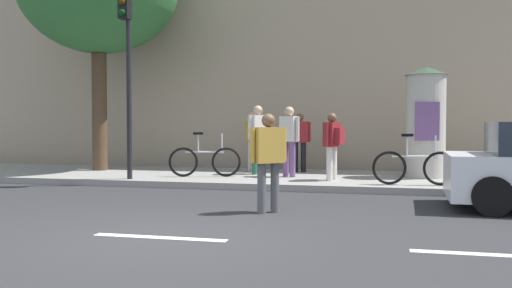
{
  "coord_description": "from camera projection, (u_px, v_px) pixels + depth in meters",
  "views": [
    {
      "loc": [
        2.86,
        -6.58,
        1.48
      ],
      "look_at": [
        0.79,
        2.0,
        1.14
      ],
      "focal_mm": 38.94,
      "sensor_mm": 36.0,
      "label": 1
    }
  ],
  "objects": [
    {
      "name": "building_backdrop",
      "position": [
        303.0,
        8.0,
        18.57
      ],
      "size": [
        36.0,
        5.0,
        10.61
      ],
      "primitive_type": "cube",
      "color": "tan",
      "rests_on": "ground_plane"
    },
    {
      "name": "bicycle_leaning",
      "position": [
        205.0,
        161.0,
        13.55
      ],
      "size": [
        1.73,
        0.5,
        1.09
      ],
      "color": "black",
      "rests_on": "sidewalk_curb"
    },
    {
      "name": "traffic_light",
      "position": [
        127.0,
        51.0,
        12.81
      ],
      "size": [
        0.24,
        0.45,
        4.44
      ],
      "color": "black",
      "rests_on": "sidewalk_curb"
    },
    {
      "name": "lane_markings",
      "position": [
        160.0,
        237.0,
        7.12
      ],
      "size": [
        25.8,
        0.16,
        0.01
      ],
      "color": "silver",
      "rests_on": "ground_plane"
    },
    {
      "name": "pedestrian_in_light_jacket",
      "position": [
        258.0,
        133.0,
        14.21
      ],
      "size": [
        0.45,
        0.58,
        1.76
      ],
      "color": "#1E5938",
      "rests_on": "sidewalk_curb"
    },
    {
      "name": "poster_column",
      "position": [
        426.0,
        121.0,
        13.35
      ],
      "size": [
        1.02,
        1.02,
        2.66
      ],
      "color": "#B2ADA3",
      "rests_on": "sidewalk_curb"
    },
    {
      "name": "sidewalk_curb",
      "position": [
        272.0,
        178.0,
        13.92
      ],
      "size": [
        36.0,
        4.0,
        0.15
      ],
      "primitive_type": "cube",
      "color": "gray",
      "rests_on": "ground_plane"
    },
    {
      "name": "bicycle_upright",
      "position": [
        415.0,
        167.0,
        11.75
      ],
      "size": [
        1.77,
        0.22,
        1.09
      ],
      "color": "black",
      "rests_on": "sidewalk_curb"
    },
    {
      "name": "pedestrian_in_red_top",
      "position": [
        289.0,
        136.0,
        13.49
      ],
      "size": [
        0.54,
        0.41,
        1.71
      ],
      "color": "#724C84",
      "rests_on": "sidewalk_curb"
    },
    {
      "name": "pedestrian_with_bag",
      "position": [
        333.0,
        140.0,
        12.66
      ],
      "size": [
        0.48,
        0.62,
        1.54
      ],
      "color": "silver",
      "rests_on": "sidewalk_curb"
    },
    {
      "name": "pedestrian_near_pole",
      "position": [
        300.0,
        138.0,
        14.82
      ],
      "size": [
        0.58,
        0.36,
        1.57
      ],
      "color": "black",
      "rests_on": "sidewalk_curb"
    },
    {
      "name": "pedestrian_tallest",
      "position": [
        268.0,
        154.0,
        9.02
      ],
      "size": [
        0.53,
        0.52,
        1.62
      ],
      "color": "#4C4C51",
      "rests_on": "ground_plane"
    },
    {
      "name": "pedestrian_with_backpack",
      "position": [
        252.0,
        137.0,
        15.08
      ],
      "size": [
        0.45,
        0.48,
        1.61
      ],
      "color": "silver",
      "rests_on": "sidewalk_curb"
    },
    {
      "name": "ground_plane",
      "position": [
        160.0,
        238.0,
        7.12
      ],
      "size": [
        80.0,
        80.0,
        0.0
      ],
      "primitive_type": "plane",
      "color": "#2B2B2D"
    }
  ]
}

